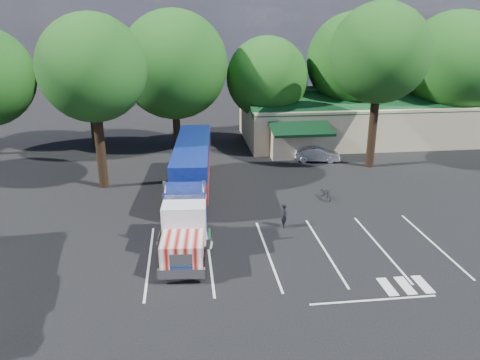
{
  "coord_description": "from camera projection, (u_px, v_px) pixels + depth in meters",
  "views": [
    {
      "loc": [
        -4.27,
        -28.47,
        12.22
      ],
      "look_at": [
        -0.74,
        0.59,
        2.0
      ],
      "focal_mm": 35.0,
      "sensor_mm": 36.0,
      "label": 1
    }
  ],
  "objects": [
    {
      "name": "event_hall",
      "position": [
        358.0,
        119.0,
        48.72
      ],
      "size": [
        24.2,
        14.12,
        5.55
      ],
      "color": "tan",
      "rests_on": "ground"
    },
    {
      "name": "tree_row_d",
      "position": [
        267.0,
        78.0,
        45.88
      ],
      "size": [
        8.0,
        8.0,
        10.6
      ],
      "color": "black",
      "rests_on": "ground"
    },
    {
      "name": "tree_row_f",
      "position": [
        455.0,
        64.0,
        47.0
      ],
      "size": [
        10.4,
        10.4,
        13.0
      ],
      "color": "black",
      "rests_on": "ground"
    },
    {
      "name": "tree_near_left",
      "position": [
        92.0,
        69.0,
        32.71
      ],
      "size": [
        7.6,
        7.6,
        12.65
      ],
      "color": "black",
      "rests_on": "ground"
    },
    {
      "name": "tree_row_e",
      "position": [
        355.0,
        61.0,
        46.88
      ],
      "size": [
        9.6,
        9.6,
        12.9
      ],
      "color": "black",
      "rests_on": "ground"
    },
    {
      "name": "semi_truck",
      "position": [
        191.0,
        174.0,
        31.48
      ],
      "size": [
        3.88,
        18.88,
        3.93
      ],
      "rotation": [
        0.0,
        0.0,
        -0.07
      ],
      "color": "black",
      "rests_on": "ground"
    },
    {
      "name": "tree_near_right",
      "position": [
        380.0,
        54.0,
        37.35
      ],
      "size": [
        8.0,
        8.0,
        13.5
      ],
      "color": "black",
      "rests_on": "ground"
    },
    {
      "name": "tree_row_c",
      "position": [
        174.0,
        65.0,
        43.16
      ],
      "size": [
        10.0,
        10.0,
        13.05
      ],
      "color": "black",
      "rests_on": "ground"
    },
    {
      "name": "silver_sedan",
      "position": [
        317.0,
        154.0,
        41.66
      ],
      "size": [
        4.16,
        2.04,
        1.31
      ],
      "primitive_type": "imported",
      "rotation": [
        0.0,
        0.0,
        1.4
      ],
      "color": "#B5B8BD",
      "rests_on": "ground"
    },
    {
      "name": "tree_row_b",
      "position": [
        89.0,
        74.0,
        44.04
      ],
      "size": [
        8.4,
        8.4,
        11.35
      ],
      "color": "black",
      "rests_on": "ground"
    },
    {
      "name": "bicycle",
      "position": [
        326.0,
        193.0,
        33.09
      ],
      "size": [
        0.78,
        1.72,
        0.87
      ],
      "primitive_type": "imported",
      "rotation": [
        0.0,
        0.0,
        0.12
      ],
      "color": "black",
      "rests_on": "ground"
    },
    {
      "name": "woman",
      "position": [
        284.0,
        215.0,
        28.56
      ],
      "size": [
        0.44,
        0.6,
        1.53
      ],
      "primitive_type": "imported",
      "rotation": [
        0.0,
        0.0,
        1.43
      ],
      "color": "black",
      "rests_on": "ground"
    },
    {
      "name": "ground",
      "position": [
        252.0,
        211.0,
        31.19
      ],
      "size": [
        120.0,
        120.0,
        0.0
      ],
      "primitive_type": "plane",
      "color": "black",
      "rests_on": "ground"
    }
  ]
}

